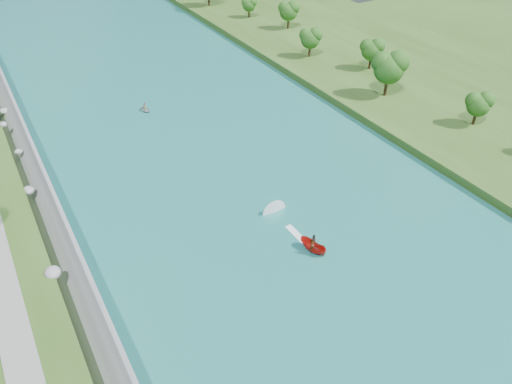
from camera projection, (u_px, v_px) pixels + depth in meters
ground at (320, 268)px, 59.06m from camera, size 260.00×260.00×0.00m
river_water at (239, 183)px, 72.96m from camera, size 55.00×240.00×0.10m
berm_east at (472, 103)px, 92.69m from camera, size 44.00×240.00×1.50m
riprap_bank at (57, 237)px, 60.73m from camera, size 4.84×236.00×4.32m
trees_east at (382, 66)px, 94.27m from camera, size 14.14×141.97×10.00m
motorboat at (304, 238)px, 62.21m from camera, size 3.60×18.82×2.20m
raft at (145, 109)px, 91.32m from camera, size 2.40×3.00×1.52m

